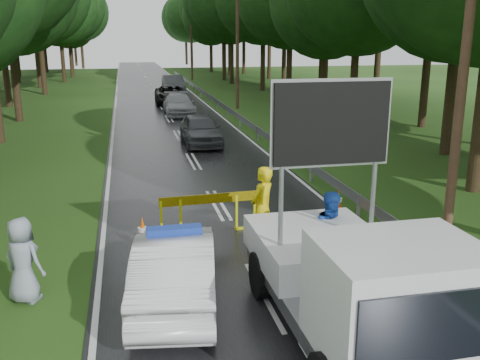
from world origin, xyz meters
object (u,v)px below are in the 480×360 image
object	(u,v)px
queue_car_third	(171,95)
queue_car_second	(179,104)
work_truck	(357,283)
barrier	(209,204)
queue_car_first	(200,130)
queue_car_fourth	(173,84)
police_sedan	(175,268)
officer	(262,209)
civilian	(332,236)

from	to	relation	value
queue_car_third	queue_car_second	bearing A→B (deg)	-88.68
work_truck	queue_car_third	xyz separation A→B (m)	(-0.10, 33.77, -0.45)
work_truck	barrier	distance (m)	5.95
barrier	queue_car_first	xyz separation A→B (m)	(1.43, 11.80, -0.08)
barrier	queue_car_first	world-z (taller)	queue_car_first
work_truck	queue_car_fourth	world-z (taller)	work_truck
police_sedan	queue_car_third	size ratio (longest dim) A/B	0.87
work_truck	queue_car_third	distance (m)	33.77
queue_car_second	queue_car_fourth	distance (m)	14.03
police_sedan	work_truck	distance (m)	3.52
officer	queue_car_third	bearing A→B (deg)	-133.04
barrier	civilian	world-z (taller)	civilian
queue_car_third	queue_car_fourth	bearing A→B (deg)	84.73
barrier	officer	world-z (taller)	officer
work_truck	civilian	distance (m)	2.62
barrier	queue_car_third	bearing A→B (deg)	83.74
civilian	queue_car_second	world-z (taller)	civilian
queue_car_fourth	barrier	bearing A→B (deg)	-95.61
police_sedan	officer	world-z (taller)	officer
queue_car_fourth	police_sedan	bearing A→B (deg)	-97.00
work_truck	queue_car_fourth	distance (m)	41.78
work_truck	queue_car_fourth	size ratio (longest dim) A/B	1.11
queue_car_first	queue_car_fourth	size ratio (longest dim) A/B	0.88
police_sedan	queue_car_fourth	bearing A→B (deg)	-87.35
work_truck	civilian	xyz separation A→B (m)	(0.60, 2.54, -0.20)
work_truck	queue_car_first	size ratio (longest dim) A/B	1.27
work_truck	officer	xyz separation A→B (m)	(-0.46, 4.38, -0.12)
civilian	barrier	bearing A→B (deg)	121.82
officer	queue_car_second	distance (m)	23.40
queue_car_second	police_sedan	bearing A→B (deg)	-95.17
officer	queue_car_fourth	size ratio (longest dim) A/B	0.43
barrier	police_sedan	bearing A→B (deg)	-111.96
queue_car_fourth	officer	bearing A→B (deg)	-93.83
police_sedan	queue_car_first	world-z (taller)	police_sedan
queue_car_first	officer	bearing A→B (deg)	-91.62
queue_car_first	queue_car_fourth	distance (m)	24.25
police_sedan	barrier	bearing A→B (deg)	-100.84
queue_car_fourth	queue_car_first	bearing A→B (deg)	-94.05
barrier	queue_car_second	bearing A→B (deg)	82.94
barrier	queue_car_second	world-z (taller)	queue_car_second
officer	queue_car_third	world-z (taller)	officer
queue_car_third	queue_car_fourth	world-z (taller)	queue_car_fourth
queue_car_second	civilian	bearing A→B (deg)	-87.71
officer	queue_car_first	size ratio (longest dim) A/B	0.49
police_sedan	officer	size ratio (longest dim) A/B	2.11
work_truck	civilian	size ratio (longest dim) A/B	2.81
officer	barrier	bearing A→B (deg)	-93.97
queue_car_first	queue_car_second	distance (m)	10.23
work_truck	queue_car_second	xyz separation A→B (m)	(-0.10, 27.77, -0.48)
police_sedan	work_truck	world-z (taller)	work_truck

